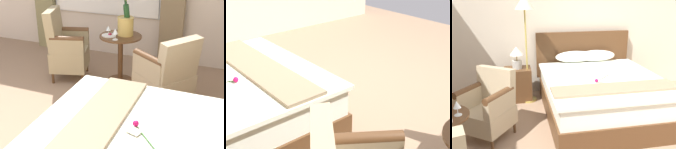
# 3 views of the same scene
# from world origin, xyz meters

# --- Properties ---
(side_table_round) EXTENTS (0.57, 0.57, 0.69)m
(side_table_round) POSITION_xyz_m (-1.85, 0.63, 0.40)
(side_table_round) COLOR #54341D
(side_table_round) RESTS_ON ground
(champagne_bucket) EXTENTS (0.22, 0.22, 0.49)m
(champagne_bucket) POSITION_xyz_m (-1.90, 0.68, 0.84)
(champagne_bucket) COLOR tan
(champagne_bucket) RESTS_ON side_table_round
(wine_glass_near_bucket) EXTENTS (0.07, 0.07, 0.13)m
(wine_glass_near_bucket) POSITION_xyz_m (-1.81, 0.47, 0.78)
(wine_glass_near_bucket) COLOR white
(wine_glass_near_bucket) RESTS_ON side_table_round
(wine_glass_near_edge) EXTENTS (0.07, 0.07, 0.15)m
(wine_glass_near_edge) POSITION_xyz_m (-1.66, 0.62, 0.79)
(wine_glass_near_edge) COLOR white
(wine_glass_near_edge) RESTS_ON side_table_round
(snack_plate) EXTENTS (0.19, 0.19, 0.04)m
(snack_plate) POSITION_xyz_m (-1.78, 0.49, 0.70)
(snack_plate) COLOR white
(snack_plate) RESTS_ON side_table_round
(armchair_by_window) EXTENTS (0.79, 0.79, 0.90)m
(armchair_by_window) POSITION_xyz_m (-1.46, 1.37, 0.42)
(armchair_by_window) COLOR #54341D
(armchair_by_window) RESTS_ON ground
(armchair_facing_bed) EXTENTS (0.65, 0.66, 1.01)m
(armchair_facing_bed) POSITION_xyz_m (-1.72, -0.15, 0.45)
(armchair_facing_bed) COLOR #54341D
(armchair_facing_bed) RESTS_ON ground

